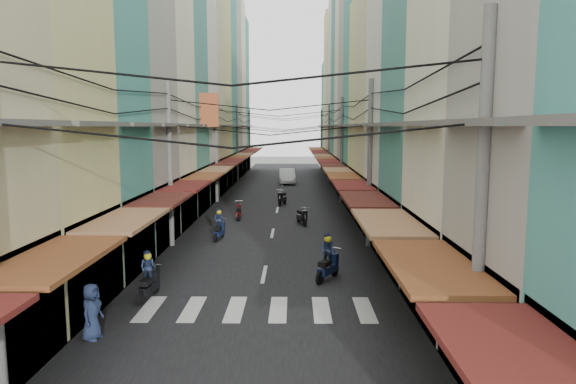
# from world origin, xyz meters

# --- Properties ---
(ground) EXTENTS (160.00, 160.00, 0.00)m
(ground) POSITION_xyz_m (0.00, 0.00, 0.00)
(ground) COLOR slate
(ground) RESTS_ON ground
(road) EXTENTS (10.00, 80.00, 0.02)m
(road) POSITION_xyz_m (0.00, 20.00, 0.01)
(road) COLOR black
(road) RESTS_ON ground
(sidewalk_left) EXTENTS (3.00, 80.00, 0.06)m
(sidewalk_left) POSITION_xyz_m (-6.50, 20.00, 0.03)
(sidewalk_left) COLOR gray
(sidewalk_left) RESTS_ON ground
(sidewalk_right) EXTENTS (3.00, 80.00, 0.06)m
(sidewalk_right) POSITION_xyz_m (6.50, 20.00, 0.03)
(sidewalk_right) COLOR gray
(sidewalk_right) RESTS_ON ground
(crosswalk) EXTENTS (7.55, 2.40, 0.01)m
(crosswalk) POSITION_xyz_m (-0.00, -6.00, 0.03)
(crosswalk) COLOR silver
(crosswalk) RESTS_ON ground
(building_row_left) EXTENTS (7.80, 67.67, 23.70)m
(building_row_left) POSITION_xyz_m (-7.92, 16.56, 9.78)
(building_row_left) COLOR silver
(building_row_left) RESTS_ON ground
(building_row_right) EXTENTS (7.80, 68.98, 22.59)m
(building_row_right) POSITION_xyz_m (7.92, 16.45, 9.41)
(building_row_right) COLOR teal
(building_row_right) RESTS_ON ground
(utility_poles) EXTENTS (10.20, 66.13, 8.20)m
(utility_poles) POSITION_xyz_m (0.00, 15.01, 6.59)
(utility_poles) COLOR slate
(utility_poles) RESTS_ON ground
(white_car) EXTENTS (5.45, 2.33, 1.89)m
(white_car) POSITION_xyz_m (0.46, 31.35, 0.00)
(white_car) COLOR white
(white_car) RESTS_ON ground
(bicycle) EXTENTS (1.83, 1.26, 1.18)m
(bicycle) POSITION_xyz_m (6.27, -3.00, 0.00)
(bicycle) COLOR black
(bicycle) RESTS_ON ground
(moving_scooters) EXTENTS (6.82, 23.32, 1.83)m
(moving_scooters) POSITION_xyz_m (-0.63, 3.69, 0.52)
(moving_scooters) COLOR black
(moving_scooters) RESTS_ON ground
(parked_scooters) EXTENTS (12.89, 11.90, 1.02)m
(parked_scooters) POSITION_xyz_m (4.38, -2.93, 0.49)
(parked_scooters) COLOR black
(parked_scooters) RESTS_ON ground
(pedestrians) EXTENTS (13.20, 19.10, 2.23)m
(pedestrians) POSITION_xyz_m (-3.94, 0.10, 1.01)
(pedestrians) COLOR #291F2A
(pedestrians) RESTS_ON ground
(market_umbrella) EXTENTS (2.16, 2.16, 2.28)m
(market_umbrella) POSITION_xyz_m (5.64, -3.16, 2.01)
(market_umbrella) COLOR #B2B2B7
(market_umbrella) RESTS_ON ground
(traffic_sign) EXTENTS (0.10, 0.67, 3.05)m
(traffic_sign) POSITION_xyz_m (5.19, 1.00, 2.23)
(traffic_sign) COLOR slate
(traffic_sign) RESTS_ON ground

